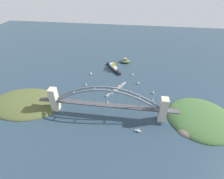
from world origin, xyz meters
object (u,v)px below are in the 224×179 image
at_px(ocean_liner, 113,68).
at_px(small_boat_6, 108,102).
at_px(seaplane_taxiing_near_bridge, 138,131).
at_px(small_boat_2, 138,83).
at_px(fort_island_mid_harbor, 125,61).
at_px(small_boat_1, 153,100).
at_px(small_boat_0, 86,84).
at_px(small_boat_3, 153,92).
at_px(small_boat_5, 91,73).
at_px(naval_cruiser, 117,89).
at_px(small_boat_4, 133,74).
at_px(harbor_arch_bridge, 106,104).

height_order(ocean_liner, small_boat_6, ocean_liner).
bearing_deg(seaplane_taxiing_near_bridge, small_boat_2, 90.93).
bearing_deg(seaplane_taxiing_near_bridge, ocean_liner, 108.81).
bearing_deg(small_boat_2, fort_island_mid_harbor, 110.17).
xyz_separation_m(fort_island_mid_harbor, small_boat_1, (79.48, -189.57, -1.19)).
distance_m(small_boat_0, small_boat_1, 175.22).
relative_size(small_boat_3, small_boat_5, 0.95).
bearing_deg(fort_island_mid_harbor, small_boat_1, -67.25).
bearing_deg(naval_cruiser, small_boat_0, 175.13).
bearing_deg(small_boat_4, small_boat_3, -55.94).
bearing_deg(small_boat_4, small_boat_6, -111.29).
relative_size(small_boat_1, small_boat_3, 0.89).
xyz_separation_m(seaplane_taxiing_near_bridge, small_boat_5, (-140.42, 194.55, 2.67)).
xyz_separation_m(fort_island_mid_harbor, small_boat_5, (-92.83, -90.77, -0.61)).
relative_size(harbor_arch_bridge, small_boat_3, 29.94).
height_order(small_boat_1, small_boat_4, small_boat_4).
bearing_deg(small_boat_6, naval_cruiser, 75.52).
bearing_deg(harbor_arch_bridge, small_boat_2, 62.86).
relative_size(harbor_arch_bridge, small_boat_2, 29.72).
relative_size(small_boat_1, small_boat_4, 0.92).
xyz_separation_m(harbor_arch_bridge, small_boat_5, (-73.50, 156.88, -24.27)).
relative_size(ocean_liner, fort_island_mid_harbor, 2.11).
xyz_separation_m(naval_cruiser, small_boat_0, (-81.50, 6.95, 0.96)).
bearing_deg(small_boat_1, small_boat_2, 117.18).
height_order(seaplane_taxiing_near_bridge, small_boat_6, seaplane_taxiing_near_bridge).
bearing_deg(seaplane_taxiing_near_bridge, naval_cruiser, 113.75).
distance_m(ocean_liner, small_boat_5, 72.02).
bearing_deg(naval_cruiser, harbor_arch_bridge, -96.14).
xyz_separation_m(fort_island_mid_harbor, seaplane_taxiing_near_bridge, (47.59, -285.32, -3.28)).
height_order(naval_cruiser, small_boat_0, naval_cruiser).
distance_m(ocean_liner, small_boat_6, 157.88).
xyz_separation_m(ocean_liner, fort_island_mid_harbor, (31.54, 52.98, -1.11)).
bearing_deg(small_boat_3, ocean_liner, 136.93).
height_order(fort_island_mid_harbor, small_boat_5, fort_island_mid_harbor).
bearing_deg(harbor_arch_bridge, fort_island_mid_harbor, 85.54).
height_order(seaplane_taxiing_near_bridge, small_boat_1, small_boat_1).
relative_size(small_boat_0, small_boat_2, 0.83).
distance_m(naval_cruiser, small_boat_0, 81.80).
bearing_deg(fort_island_mid_harbor, naval_cruiser, -93.47).
bearing_deg(small_boat_5, ocean_liner, 31.66).
height_order(harbor_arch_bridge, seaplane_taxiing_near_bridge, harbor_arch_bridge).
height_order(small_boat_0, small_boat_3, small_boat_3).
distance_m(harbor_arch_bridge, small_boat_5, 174.94).
bearing_deg(ocean_liner, naval_cruiser, -77.86).
height_order(fort_island_mid_harbor, small_boat_6, fort_island_mid_harbor).
bearing_deg(small_boat_3, seaplane_taxiing_near_bridge, -105.38).
bearing_deg(naval_cruiser, seaplane_taxiing_near_bridge, -66.25).
xyz_separation_m(naval_cruiser, small_boat_5, (-83.40, 64.99, 1.76)).
height_order(small_boat_0, small_boat_5, small_boat_5).
relative_size(naval_cruiser, small_boat_5, 6.88).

